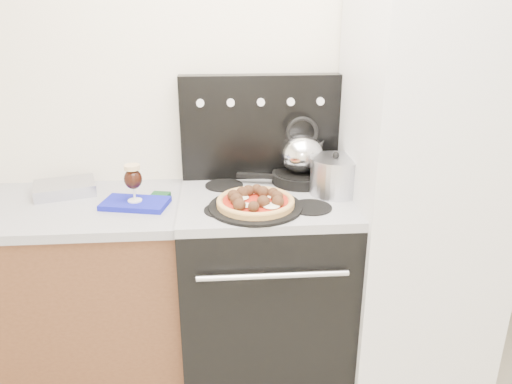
{
  "coord_description": "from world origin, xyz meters",
  "views": [
    {
      "loc": [
        -0.12,
        -0.9,
        1.73
      ],
      "look_at": [
        0.03,
        1.05,
        0.99
      ],
      "focal_mm": 35.0,
      "sensor_mm": 36.0,
      "label": 1
    }
  ],
  "objects": [
    {
      "name": "stock_pot",
      "position": [
        0.39,
        1.19,
        1.0
      ],
      "size": [
        0.26,
        0.26,
        0.16
      ],
      "primitive_type": "cylinder",
      "rotation": [
        0.0,
        0.0,
        0.21
      ],
      "color": "silver",
      "rests_on": "cooktop"
    },
    {
      "name": "fridge",
      "position": [
        0.78,
        1.15,
        0.95
      ],
      "size": [
        0.64,
        0.68,
        1.9
      ],
      "primitive_type": "cube",
      "color": "silver",
      "rests_on": "ground"
    },
    {
      "name": "oven_mitt",
      "position": [
        -0.49,
        1.15,
        0.91
      ],
      "size": [
        0.31,
        0.22,
        0.02
      ],
      "primitive_type": "cube",
      "rotation": [
        0.0,
        0.0,
        -0.22
      ],
      "color": "#151AAF",
      "rests_on": "countertop"
    },
    {
      "name": "stove_body",
      "position": [
        0.08,
        1.18,
        0.44
      ],
      "size": [
        0.76,
        0.65,
        0.88
      ],
      "primitive_type": "cube",
      "color": "black",
      "rests_on": "ground"
    },
    {
      "name": "countertop",
      "position": [
        -1.02,
        1.2,
        0.88
      ],
      "size": [
        1.48,
        0.63,
        0.04
      ],
      "primitive_type": "cube",
      "color": "#A5A5AD",
      "rests_on": "base_cabinet"
    },
    {
      "name": "pizza",
      "position": [
        0.03,
        1.04,
        0.96
      ],
      "size": [
        0.41,
        0.41,
        0.05
      ],
      "primitive_type": null,
      "rotation": [
        0.0,
        0.0,
        0.31
      ],
      "color": "tan",
      "rests_on": "pizza_pan"
    },
    {
      "name": "skillet",
      "position": [
        0.27,
        1.35,
        0.94
      ],
      "size": [
        0.33,
        0.33,
        0.05
      ],
      "primitive_type": "cylinder",
      "rotation": [
        0.0,
        0.0,
        -0.23
      ],
      "color": "black",
      "rests_on": "cooktop"
    },
    {
      "name": "beer_glass",
      "position": [
        -0.49,
        1.15,
        1.01
      ],
      "size": [
        0.08,
        0.08,
        0.17
      ],
      "primitive_type": null,
      "rotation": [
        0.0,
        0.0,
        0.0
      ],
      "color": "black",
      "rests_on": "oven_mitt"
    },
    {
      "name": "room_shell",
      "position": [
        0.0,
        0.29,
        1.25
      ],
      "size": [
        3.52,
        3.01,
        2.52
      ],
      "color": "#B3ACA0",
      "rests_on": "ground"
    },
    {
      "name": "backguard",
      "position": [
        0.08,
        1.45,
        1.17
      ],
      "size": [
        0.76,
        0.08,
        0.5
      ],
      "primitive_type": "cube",
      "color": "black",
      "rests_on": "cooktop"
    },
    {
      "name": "tea_kettle",
      "position": [
        0.27,
        1.35,
        1.08
      ],
      "size": [
        0.25,
        0.25,
        0.23
      ],
      "primitive_type": null,
      "rotation": [
        0.0,
        0.0,
        -0.24
      ],
      "color": "silver",
      "rests_on": "skillet"
    },
    {
      "name": "cooktop",
      "position": [
        0.08,
        1.18,
        0.9
      ],
      "size": [
        0.76,
        0.65,
        0.04
      ],
      "primitive_type": "cube",
      "color": "#ADADB2",
      "rests_on": "stove_body"
    },
    {
      "name": "foil_sheet",
      "position": [
        -0.84,
        1.33,
        0.93
      ],
      "size": [
        0.31,
        0.27,
        0.05
      ],
      "primitive_type": "cube",
      "rotation": [
        0.0,
        0.0,
        0.29
      ],
      "color": "silver",
      "rests_on": "countertop"
    },
    {
      "name": "base_cabinet",
      "position": [
        -1.02,
        1.2,
        0.43
      ],
      "size": [
        1.45,
        0.6,
        0.86
      ],
      "primitive_type": "cube",
      "color": "brown",
      "rests_on": "ground"
    },
    {
      "name": "pizza_pan",
      "position": [
        0.03,
        1.04,
        0.93
      ],
      "size": [
        0.5,
        0.5,
        0.01
      ],
      "primitive_type": "cylinder",
      "rotation": [
        0.0,
        0.0,
        -0.33
      ],
      "color": "black",
      "rests_on": "cooktop"
    }
  ]
}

